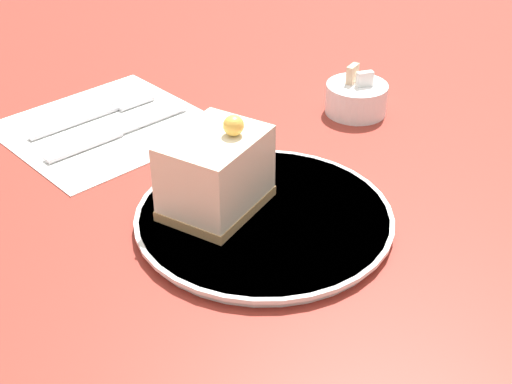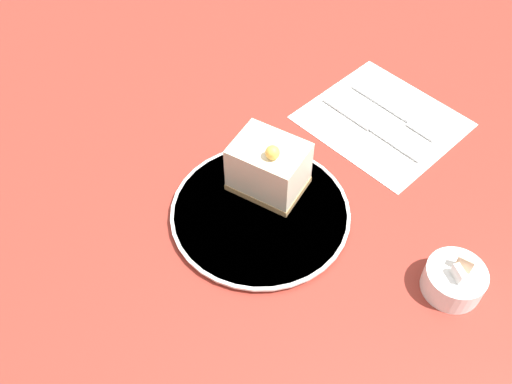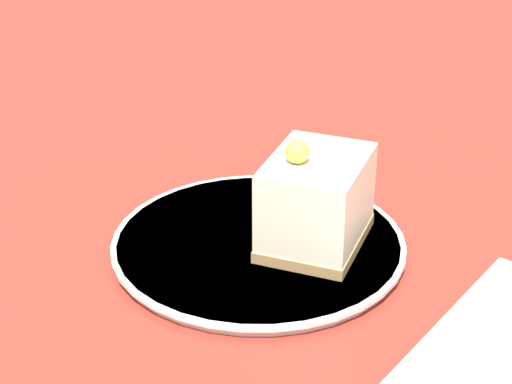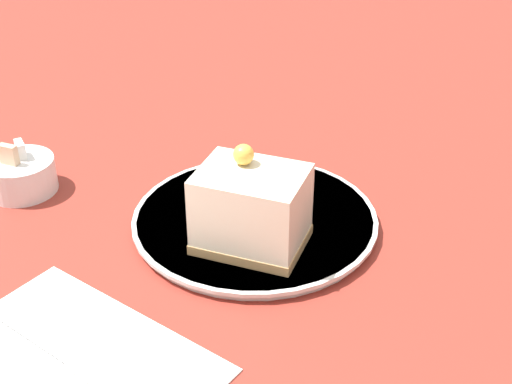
% 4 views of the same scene
% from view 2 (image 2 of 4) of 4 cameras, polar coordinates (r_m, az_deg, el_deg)
% --- Properties ---
extents(ground_plane, '(4.00, 4.00, 0.00)m').
position_cam_2_polar(ground_plane, '(0.80, -1.20, -0.89)').
color(ground_plane, maroon).
extents(plate, '(0.25, 0.25, 0.01)m').
position_cam_2_polar(plate, '(0.78, 0.65, -1.96)').
color(plate, silver).
rests_on(plate, ground_plane).
extents(cake_slice, '(0.10, 0.12, 0.10)m').
position_cam_2_polar(cake_slice, '(0.78, 1.28, 2.51)').
color(cake_slice, '#AD8451').
rests_on(cake_slice, plate).
extents(napkin, '(0.22, 0.23, 0.00)m').
position_cam_2_polar(napkin, '(0.93, 12.50, 6.97)').
color(napkin, white).
rests_on(napkin, ground_plane).
extents(fork, '(0.02, 0.17, 0.00)m').
position_cam_2_polar(fork, '(0.94, 14.35, 7.43)').
color(fork, silver).
rests_on(fork, napkin).
extents(knife, '(0.02, 0.19, 0.00)m').
position_cam_2_polar(knife, '(0.92, 10.56, 6.89)').
color(knife, silver).
rests_on(knife, napkin).
extents(sugar_bowl, '(0.07, 0.07, 0.06)m').
position_cam_2_polar(sugar_bowl, '(0.75, 19.18, -8.29)').
color(sugar_bowl, white).
rests_on(sugar_bowl, ground_plane).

